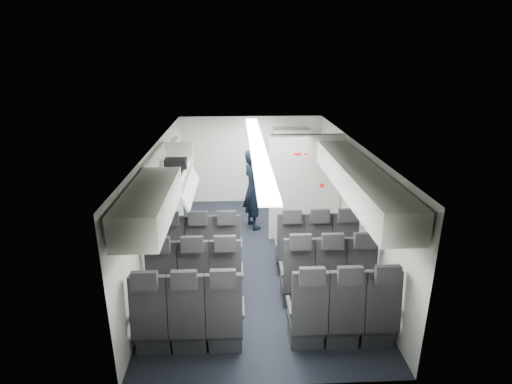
{
  "coord_description": "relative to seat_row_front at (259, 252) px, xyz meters",
  "views": [
    {
      "loc": [
        -0.33,
        -6.55,
        3.6
      ],
      "look_at": [
        0.0,
        0.4,
        1.15
      ],
      "focal_mm": 28.0,
      "sensor_mm": 36.0,
      "label": 1
    }
  ],
  "objects": [
    {
      "name": "overhead_bin_left_front_open",
      "position": [
        -1.44,
        0.28,
        1.33
      ],
      "size": [
        0.64,
        1.7,
        0.72
      ],
      "color": "#9E9E93",
      "rests_on": "cabin_shell"
    },
    {
      "name": "overhead_bin_right_front",
      "position": [
        1.4,
        0.28,
        1.46
      ],
      "size": [
        0.53,
        1.7,
        0.4
      ],
      "color": "white",
      "rests_on": "cabin_shell"
    },
    {
      "name": "overhead_bin_right_rear",
      "position": [
        1.4,
        -1.47,
        1.46
      ],
      "size": [
        0.53,
        1.8,
        0.4
      ],
      "color": "white",
      "rests_on": "cabin_shell"
    },
    {
      "name": "seat_row_mid",
      "position": [
        0.0,
        -0.9,
        0.0
      ],
      "size": [
        3.33,
        0.56,
        1.24
      ],
      "color": "#27262A",
      "rests_on": "cabin_shell"
    },
    {
      "name": "papers",
      "position": [
        0.18,
        1.88,
        0.66
      ],
      "size": [
        0.19,
        0.02,
        0.13
      ],
      "primitive_type": "cube",
      "rotation": [
        0.0,
        0.0,
        -0.02
      ],
      "color": "white",
      "rests_on": "flight_attendant"
    },
    {
      "name": "cabin_shell",
      "position": [
        0.0,
        0.53,
        0.72
      ],
      "size": [
        3.41,
        6.01,
        2.16
      ],
      "color": "black",
      "rests_on": "ground"
    },
    {
      "name": "seat_row_front",
      "position": [
        0.0,
        0.0,
        0.0
      ],
      "size": [
        3.33,
        0.56,
        1.24
      ],
      "color": "#27262A",
      "rests_on": "cabin_shell"
    },
    {
      "name": "carry_on_bag",
      "position": [
        -1.38,
        0.59,
        1.38
      ],
      "size": [
        0.37,
        0.26,
        0.22
      ],
      "primitive_type": "cube",
      "rotation": [
        0.0,
        0.0,
        0.03
      ],
      "color": "black",
      "rests_on": "overhead_bin_left_front_open"
    },
    {
      "name": "bulkhead_partition",
      "position": [
        0.98,
        1.33,
        0.67
      ],
      "size": [
        1.4,
        0.15,
        2.13
      ],
      "color": "silver",
      "rests_on": "cabin_shell"
    },
    {
      "name": "boarding_door",
      "position": [
        -1.64,
        2.09,
        0.55
      ],
      "size": [
        0.12,
        1.27,
        1.86
      ],
      "color": "silver",
      "rests_on": "cabin_shell"
    },
    {
      "name": "seat_row_rear",
      "position": [
        0.0,
        -1.8,
        0.0
      ],
      "size": [
        3.33,
        0.56,
        1.24
      ],
      "color": "#27262A",
      "rests_on": "cabin_shell"
    },
    {
      "name": "galley_unit",
      "position": [
        0.95,
        3.25,
        0.55
      ],
      "size": [
        0.85,
        0.52,
        1.9
      ],
      "color": "#939399",
      "rests_on": "cabin_shell"
    },
    {
      "name": "flight_attendant",
      "position": [
        -0.01,
        1.93,
        0.46
      ],
      "size": [
        0.62,
        0.74,
        1.73
      ],
      "primitive_type": "imported",
      "rotation": [
        0.0,
        0.0,
        1.96
      ],
      "color": "black",
      "rests_on": "ground"
    },
    {
      "name": "overhead_bin_left_rear",
      "position": [
        -1.4,
        -1.47,
        1.46
      ],
      "size": [
        0.53,
        1.8,
        0.4
      ],
      "color": "white",
      "rests_on": "cabin_shell"
    }
  ]
}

